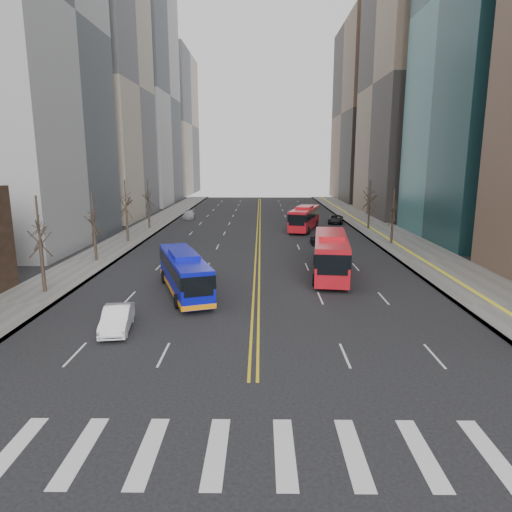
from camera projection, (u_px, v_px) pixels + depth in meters
ground at (250, 452)px, 15.75m from camera, size 220.00×220.00×0.00m
sidewalk_right at (392, 237)px, 59.58m from camera, size 7.00×130.00×0.15m
sidewalk_left at (133, 236)px, 59.94m from camera, size 5.00×130.00×0.15m
crosswalk at (250, 452)px, 15.75m from camera, size 26.70×4.00×0.01m
centerline at (259, 226)px, 69.56m from camera, size 0.55×100.00×0.01m
office_towers at (260, 76)px, 77.85m from camera, size 83.00×134.00×58.00m
street_trees at (191, 208)px, 48.63m from camera, size 35.20×47.20×7.60m
blue_bus at (184, 272)px, 34.23m from camera, size 5.74×11.00×3.19m
red_bus_near at (331, 252)px, 39.58m from camera, size 4.18×12.01×3.72m
red_bus_far at (304, 217)px, 65.25m from camera, size 5.48×11.22×3.48m
car_white at (117, 319)px, 26.85m from camera, size 2.14×4.54×1.44m
car_dark_mid at (325, 241)px, 52.38m from camera, size 3.54×4.91×1.55m
car_silver at (189, 215)px, 78.35m from camera, size 2.20×4.83×1.37m
car_dark_far at (336, 219)px, 72.48m from camera, size 3.14×5.17×1.34m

